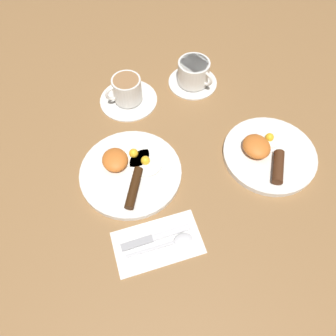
{
  "coord_description": "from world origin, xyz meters",
  "views": [
    {
      "loc": [
        0.44,
        -0.06,
        0.72
      ],
      "look_at": [
        0.03,
        0.09,
        0.03
      ],
      "focal_mm": 35.0,
      "sensor_mm": 36.0,
      "label": 1
    }
  ],
  "objects_px": {
    "spoon": "(176,242)",
    "teacup_far": "(194,74)",
    "teacup_near": "(127,93)",
    "breakfast_plate_far": "(268,153)",
    "knife": "(152,238)",
    "breakfast_plate_near": "(130,171)"
  },
  "relations": [
    {
      "from": "teacup_far",
      "to": "spoon",
      "type": "xyz_separation_m",
      "value": [
        0.46,
        -0.23,
        -0.03
      ]
    },
    {
      "from": "knife",
      "to": "spoon",
      "type": "bearing_deg",
      "value": -27.53
    },
    {
      "from": "breakfast_plate_far",
      "to": "teacup_far",
      "type": "relative_size",
      "value": 1.64
    },
    {
      "from": "teacup_far",
      "to": "spoon",
      "type": "distance_m",
      "value": 0.52
    },
    {
      "from": "breakfast_plate_far",
      "to": "knife",
      "type": "bearing_deg",
      "value": -72.03
    },
    {
      "from": "teacup_near",
      "to": "spoon",
      "type": "relative_size",
      "value": 1.09
    },
    {
      "from": "breakfast_plate_far",
      "to": "teacup_far",
      "type": "xyz_separation_m",
      "value": [
        -0.32,
        -0.08,
        0.02
      ]
    },
    {
      "from": "teacup_near",
      "to": "knife",
      "type": "height_order",
      "value": "teacup_near"
    },
    {
      "from": "breakfast_plate_near",
      "to": "spoon",
      "type": "distance_m",
      "value": 0.22
    },
    {
      "from": "breakfast_plate_near",
      "to": "breakfast_plate_far",
      "type": "bearing_deg",
      "value": 78.71
    },
    {
      "from": "teacup_near",
      "to": "spoon",
      "type": "bearing_deg",
      "value": -2.53
    },
    {
      "from": "breakfast_plate_far",
      "to": "teacup_far",
      "type": "distance_m",
      "value": 0.33
    },
    {
      "from": "knife",
      "to": "teacup_far",
      "type": "bearing_deg",
      "value": 58.79
    },
    {
      "from": "breakfast_plate_far",
      "to": "knife",
      "type": "distance_m",
      "value": 0.38
    },
    {
      "from": "teacup_near",
      "to": "knife",
      "type": "relative_size",
      "value": 1.04
    },
    {
      "from": "teacup_near",
      "to": "teacup_far",
      "type": "distance_m",
      "value": 0.21
    },
    {
      "from": "breakfast_plate_far",
      "to": "knife",
      "type": "xyz_separation_m",
      "value": [
        0.12,
        -0.36,
        -0.01
      ]
    },
    {
      "from": "teacup_far",
      "to": "teacup_near",
      "type": "bearing_deg",
      "value": -88.91
    },
    {
      "from": "spoon",
      "to": "teacup_far",
      "type": "bearing_deg",
      "value": 66.28
    },
    {
      "from": "teacup_near",
      "to": "teacup_far",
      "type": "xyz_separation_m",
      "value": [
        -0.0,
        0.21,
        0.0
      ]
    },
    {
      "from": "breakfast_plate_far",
      "to": "teacup_near",
      "type": "relative_size",
      "value": 1.44
    },
    {
      "from": "teacup_far",
      "to": "knife",
      "type": "bearing_deg",
      "value": -32.32
    }
  ]
}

